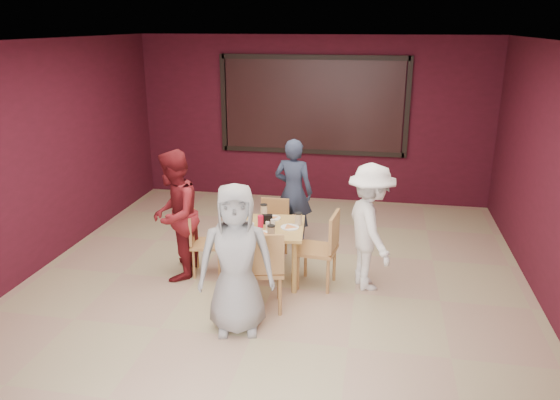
% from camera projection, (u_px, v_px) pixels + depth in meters
% --- Properties ---
extents(floor, '(7.00, 7.00, 0.00)m').
position_uv_depth(floor, '(273.00, 287.00, 6.47)').
color(floor, tan).
rests_on(floor, ground).
extents(window_blinds, '(3.00, 0.02, 1.50)m').
position_uv_depth(window_blinds, '(313.00, 106.00, 9.18)').
color(window_blinds, black).
extents(dining_table, '(0.94, 0.94, 0.83)m').
position_uv_depth(dining_table, '(267.00, 232.00, 6.50)').
color(dining_table, tan).
rests_on(dining_table, floor).
extents(chair_front, '(0.54, 0.54, 0.93)m').
position_uv_depth(chair_front, '(262.00, 266.00, 5.77)').
color(chair_front, '#A87F41').
rests_on(chair_front, floor).
extents(chair_back, '(0.38, 0.38, 0.78)m').
position_uv_depth(chair_back, '(274.00, 225.00, 7.20)').
color(chair_back, '#A87F41').
rests_on(chair_back, floor).
extents(chair_left, '(0.45, 0.45, 0.79)m').
position_uv_depth(chair_left, '(202.00, 240.00, 6.69)').
color(chair_left, '#A87F41').
rests_on(chair_left, floor).
extents(chair_right, '(0.49, 0.49, 0.92)m').
position_uv_depth(chair_right, '(323.00, 245.00, 6.34)').
color(chair_right, '#A87F41').
rests_on(chair_right, floor).
extents(diner_front, '(0.85, 0.66, 1.54)m').
position_uv_depth(diner_front, '(236.00, 259.00, 5.35)').
color(diner_front, '#9A9A9A').
rests_on(diner_front, floor).
extents(diner_back, '(0.59, 0.44, 1.50)m').
position_uv_depth(diner_back, '(293.00, 192.00, 7.56)').
color(diner_back, '#2A344C').
rests_on(diner_back, floor).
extents(diner_left, '(0.66, 0.82, 1.58)m').
position_uv_depth(diner_left, '(174.00, 215.00, 6.52)').
color(diner_left, maroon).
rests_on(diner_left, floor).
extents(diner_right, '(0.87, 1.10, 1.49)m').
position_uv_depth(diner_right, '(370.00, 227.00, 6.25)').
color(diner_right, white).
rests_on(diner_right, floor).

